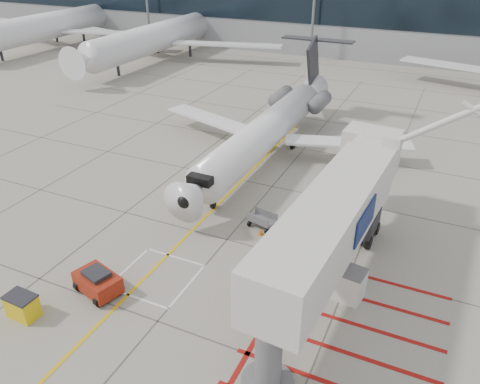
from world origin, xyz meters
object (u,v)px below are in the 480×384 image
at_px(regional_jet, 255,123).
at_px(spill_bin, 22,306).
at_px(jet_bridge, 328,232).
at_px(pushback_tug, 98,281).

height_order(regional_jet, spill_bin, regional_jet).
xyz_separation_m(jet_bridge, pushback_tug, (-11.11, -5.03, -3.25)).
relative_size(jet_bridge, pushback_tug, 7.87).
bearing_deg(jet_bridge, spill_bin, -144.80).
bearing_deg(jet_bridge, pushback_tug, -151.54).
relative_size(regional_jet, pushback_tug, 12.18).
bearing_deg(pushback_tug, regional_jet, 101.26).
height_order(jet_bridge, pushback_tug, jet_bridge).
bearing_deg(pushback_tug, jet_bridge, 40.67).
bearing_deg(regional_jet, spill_bin, -99.72).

